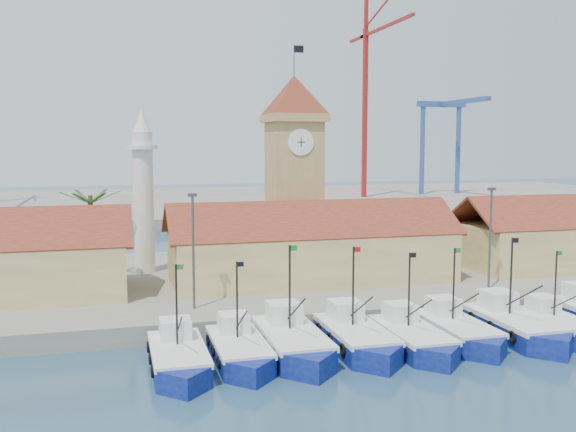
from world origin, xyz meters
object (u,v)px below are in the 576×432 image
object	(u,v)px
boat_5	(459,333)
minaret	(143,190)
boat_0	(179,360)
clock_tower	(294,167)

from	to	relation	value
boat_5	minaret	distance (m)	33.78
minaret	boat_0	bearing A→B (deg)	-88.07
boat_0	minaret	bearing A→B (deg)	91.93
boat_0	clock_tower	world-z (taller)	clock_tower
boat_5	clock_tower	bearing A→B (deg)	104.44
clock_tower	minaret	world-z (taller)	clock_tower
boat_5	clock_tower	distance (m)	26.22
boat_0	minaret	world-z (taller)	minaret
boat_0	boat_5	distance (m)	20.06
boat_5	clock_tower	world-z (taller)	clock_tower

